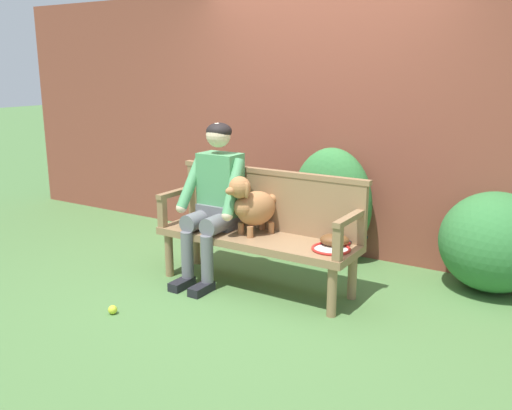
# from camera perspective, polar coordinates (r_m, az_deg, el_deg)

# --- Properties ---
(ground_plane) EXTENTS (40.00, 40.00, 0.00)m
(ground_plane) POSITION_cam_1_polar(r_m,az_deg,el_deg) (4.62, 0.00, -8.26)
(ground_plane) COLOR #4C753D
(brick_garden_fence) EXTENTS (8.00, 0.30, 2.47)m
(brick_garden_fence) POSITION_cam_1_polar(r_m,az_deg,el_deg) (5.45, 7.36, 8.41)
(brick_garden_fence) COLOR brown
(brick_garden_fence) RESTS_ON ground
(hedge_bush_far_right) EXTENTS (0.86, 0.85, 0.80)m
(hedge_bush_far_right) POSITION_cam_1_polar(r_m,az_deg,el_deg) (4.82, 23.07, -3.47)
(hedge_bush_far_right) COLOR #337538
(hedge_bush_far_right) RESTS_ON ground
(hedge_bush_far_left) EXTENTS (0.77, 0.51, 1.04)m
(hedge_bush_far_left) POSITION_cam_1_polar(r_m,az_deg,el_deg) (5.19, 7.64, 0.11)
(hedge_bush_far_left) COLOR #337538
(hedge_bush_far_left) RESTS_ON ground
(garden_bench) EXTENTS (1.67, 0.49, 0.43)m
(garden_bench) POSITION_cam_1_polar(r_m,az_deg,el_deg) (4.50, 0.00, -3.81)
(garden_bench) COLOR #93704C
(garden_bench) RESTS_ON ground
(bench_backrest) EXTENTS (1.71, 0.06, 0.50)m
(bench_backrest) POSITION_cam_1_polar(r_m,az_deg,el_deg) (4.59, 1.44, 0.60)
(bench_backrest) COLOR #93704C
(bench_backrest) RESTS_ON garden_bench
(bench_armrest_left_end) EXTENTS (0.06, 0.49, 0.28)m
(bench_armrest_left_end) POSITION_cam_1_polar(r_m,az_deg,el_deg) (4.81, -8.60, 0.43)
(bench_armrest_left_end) COLOR #93704C
(bench_armrest_left_end) RESTS_ON garden_bench
(bench_armrest_right_end) EXTENTS (0.06, 0.49, 0.28)m
(bench_armrest_right_end) POSITION_cam_1_polar(r_m,az_deg,el_deg) (4.00, 9.04, -2.39)
(bench_armrest_right_end) COLOR #93704C
(bench_armrest_right_end) RESTS_ON garden_bench
(person_seated) EXTENTS (0.56, 0.65, 1.30)m
(person_seated) POSITION_cam_1_polar(r_m,az_deg,el_deg) (4.61, -4.19, 0.89)
(person_seated) COLOR black
(person_seated) RESTS_ON ground
(dog_on_bench) EXTENTS (0.34, 0.48, 0.49)m
(dog_on_bench) POSITION_cam_1_polar(r_m,az_deg,el_deg) (4.44, -0.43, 0.00)
(dog_on_bench) COLOR #AD7042
(dog_on_bench) RESTS_ON garden_bench
(tennis_racket) EXTENTS (0.36, 0.58, 0.03)m
(tennis_racket) POSITION_cam_1_polar(r_m,az_deg,el_deg) (4.19, 7.88, -4.33)
(tennis_racket) COLOR red
(tennis_racket) RESTS_ON garden_bench
(baseball_glove) EXTENTS (0.27, 0.24, 0.09)m
(baseball_glove) POSITION_cam_1_polar(r_m,az_deg,el_deg) (4.25, 7.98, -3.54)
(baseball_glove) COLOR brown
(baseball_glove) RESTS_ON garden_bench
(tennis_ball) EXTENTS (0.07, 0.07, 0.07)m
(tennis_ball) POSITION_cam_1_polar(r_m,az_deg,el_deg) (4.26, -14.35, -10.26)
(tennis_ball) COLOR #CCDB33
(tennis_ball) RESTS_ON ground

